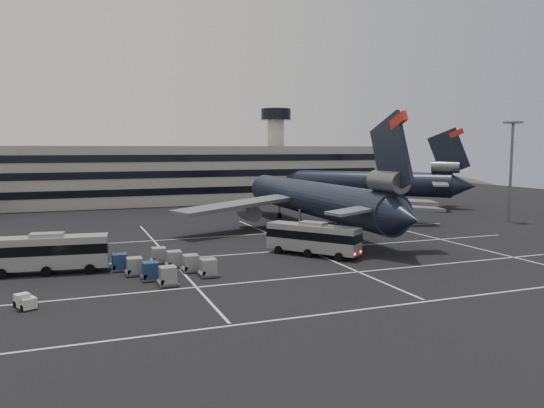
{
  "coord_description": "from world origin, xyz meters",
  "views": [
    {
      "loc": [
        -17.04,
        -59.66,
        13.44
      ],
      "look_at": [
        11.57,
        15.41,
        5.0
      ],
      "focal_mm": 35.0,
      "sensor_mm": 36.0,
      "label": 1
    }
  ],
  "objects_px": {
    "uld_cluster": "(163,265)",
    "bus_near": "(313,237)",
    "trijet_main": "(314,198)",
    "bus_far": "(48,251)"
  },
  "relations": [
    {
      "from": "uld_cluster",
      "to": "bus_near",
      "type": "bearing_deg",
      "value": 8.62
    },
    {
      "from": "trijet_main",
      "to": "bus_far",
      "type": "relative_size",
      "value": 4.51
    },
    {
      "from": "bus_near",
      "to": "uld_cluster",
      "type": "distance_m",
      "value": 19.5
    },
    {
      "from": "trijet_main",
      "to": "bus_far",
      "type": "xyz_separation_m",
      "value": [
        -40.02,
        -17.71,
        -2.83
      ]
    },
    {
      "from": "trijet_main",
      "to": "bus_far",
      "type": "distance_m",
      "value": 43.86
    },
    {
      "from": "bus_near",
      "to": "uld_cluster",
      "type": "bearing_deg",
      "value": 151.43
    },
    {
      "from": "trijet_main",
      "to": "uld_cluster",
      "type": "bearing_deg",
      "value": -141.52
    },
    {
      "from": "bus_far",
      "to": "uld_cluster",
      "type": "height_order",
      "value": "bus_far"
    },
    {
      "from": "bus_near",
      "to": "trijet_main",
      "type": "bearing_deg",
      "value": 27.16
    },
    {
      "from": "bus_far",
      "to": "uld_cluster",
      "type": "bearing_deg",
      "value": -104.5
    }
  ]
}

